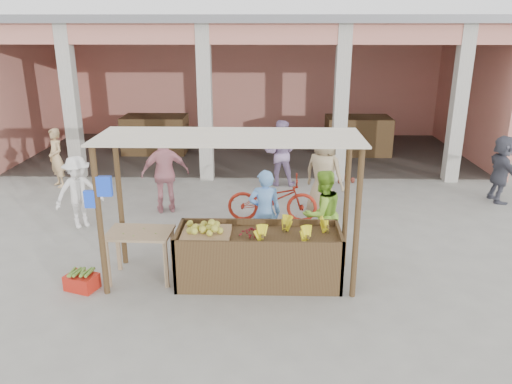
{
  "coord_description": "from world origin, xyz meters",
  "views": [
    {
      "loc": [
        0.64,
        -7.25,
        3.97
      ],
      "look_at": [
        0.43,
        1.2,
        1.12
      ],
      "focal_mm": 35.0,
      "sensor_mm": 36.0,
      "label": 1
    }
  ],
  "objects_px": {
    "vendor_blue": "(265,210)",
    "motorcycle": "(272,198)",
    "fruit_stall": "(259,258)",
    "side_table": "(140,240)",
    "red_crate": "(82,282)",
    "vendor_green": "(322,211)"
  },
  "relations": [
    {
      "from": "fruit_stall",
      "to": "vendor_blue",
      "type": "height_order",
      "value": "vendor_blue"
    },
    {
      "from": "side_table",
      "to": "vendor_blue",
      "type": "bearing_deg",
      "value": 28.24
    },
    {
      "from": "fruit_stall",
      "to": "side_table",
      "type": "bearing_deg",
      "value": 178.61
    },
    {
      "from": "side_table",
      "to": "vendor_green",
      "type": "bearing_deg",
      "value": 19.88
    },
    {
      "from": "motorcycle",
      "to": "vendor_blue",
      "type": "bearing_deg",
      "value": 176.71
    },
    {
      "from": "red_crate",
      "to": "motorcycle",
      "type": "height_order",
      "value": "motorcycle"
    },
    {
      "from": "vendor_blue",
      "to": "motorcycle",
      "type": "height_order",
      "value": "vendor_blue"
    },
    {
      "from": "vendor_blue",
      "to": "vendor_green",
      "type": "distance_m",
      "value": 1.02
    },
    {
      "from": "side_table",
      "to": "vendor_green",
      "type": "xyz_separation_m",
      "value": [
        3.01,
        0.96,
        0.15
      ]
    },
    {
      "from": "motorcycle",
      "to": "side_table",
      "type": "bearing_deg",
      "value": 142.27
    },
    {
      "from": "motorcycle",
      "to": "fruit_stall",
      "type": "bearing_deg",
      "value": 176.89
    },
    {
      "from": "red_crate",
      "to": "vendor_blue",
      "type": "xyz_separation_m",
      "value": [
        2.87,
        1.36,
        0.73
      ]
    },
    {
      "from": "fruit_stall",
      "to": "motorcycle",
      "type": "distance_m",
      "value": 2.64
    },
    {
      "from": "side_table",
      "to": "motorcycle",
      "type": "bearing_deg",
      "value": 52.46
    },
    {
      "from": "side_table",
      "to": "red_crate",
      "type": "distance_m",
      "value": 1.1
    },
    {
      "from": "red_crate",
      "to": "motorcycle",
      "type": "relative_size",
      "value": 0.24
    },
    {
      "from": "side_table",
      "to": "motorcycle",
      "type": "relative_size",
      "value": 0.53
    },
    {
      "from": "fruit_stall",
      "to": "motorcycle",
      "type": "relative_size",
      "value": 1.32
    },
    {
      "from": "vendor_blue",
      "to": "vendor_green",
      "type": "height_order",
      "value": "vendor_blue"
    },
    {
      "from": "side_table",
      "to": "vendor_blue",
      "type": "height_order",
      "value": "vendor_blue"
    },
    {
      "from": "fruit_stall",
      "to": "motorcycle",
      "type": "xyz_separation_m",
      "value": [
        0.24,
        2.63,
        0.12
      ]
    },
    {
      "from": "vendor_blue",
      "to": "red_crate",
      "type": "bearing_deg",
      "value": 23.03
    }
  ]
}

